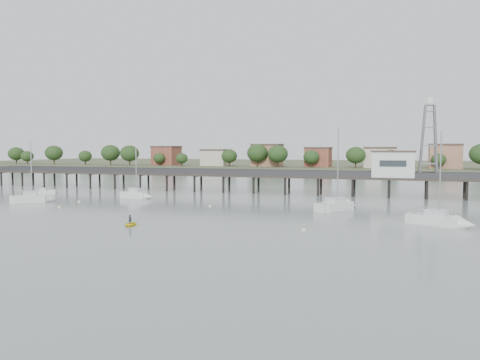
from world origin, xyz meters
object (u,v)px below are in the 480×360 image
object	(u,v)px
lattice_tower	(429,141)
sailboat_b	(139,195)
white_tender	(47,192)
sailboat_f	(445,221)
sailboat_c	(341,206)
sailboat_a	(36,199)
pier	(271,176)
yellow_dinghy	(130,226)

from	to	relation	value
lattice_tower	sailboat_b	size ratio (longest dim) A/B	1.47
white_tender	sailboat_f	bearing A→B (deg)	-37.56
sailboat_c	lattice_tower	bearing A→B (deg)	0.33
lattice_tower	sailboat_f	xyz separation A→B (m)	(0.18, -35.07, -10.45)
sailboat_c	sailboat_f	xyz separation A→B (m)	(14.15, -12.05, 0.01)
white_tender	sailboat_b	bearing A→B (deg)	-29.04
lattice_tower	sailboat_a	world-z (taller)	lattice_tower
pier	sailboat_f	xyz separation A→B (m)	(31.68, -35.07, -3.15)
lattice_tower	pier	bearing A→B (deg)	-180.00
pier	sailboat_c	size ratio (longest dim) A/B	11.00
sailboat_f	lattice_tower	bearing A→B (deg)	112.33
lattice_tower	sailboat_f	world-z (taller)	lattice_tower
sailboat_f	yellow_dinghy	xyz separation A→B (m)	(-37.35, -12.20, -0.65)
pier	white_tender	size ratio (longest dim) A/B	38.55
sailboat_b	sailboat_f	world-z (taller)	sailboat_f
sailboat_b	white_tender	xyz separation A→B (m)	(-23.67, 2.03, -0.23)
sailboat_b	white_tender	world-z (taller)	sailboat_b
pier	lattice_tower	world-z (taller)	lattice_tower
lattice_tower	sailboat_b	world-z (taller)	lattice_tower
sailboat_a	sailboat_f	size ratio (longest dim) A/B	0.92
yellow_dinghy	sailboat_c	bearing A→B (deg)	34.43
sailboat_f	white_tender	bearing A→B (deg)	-171.39
lattice_tower	sailboat_a	distance (m)	74.55
pier	white_tender	distance (m)	48.35
sailboat_a	sailboat_b	bearing A→B (deg)	-0.71
sailboat_a	white_tender	xyz separation A→B (m)	(-9.43, 13.57, -0.22)
sailboat_a	yellow_dinghy	xyz separation A→B (m)	(30.14, -16.98, -0.65)
pier	lattice_tower	distance (m)	32.34
sailboat_c	sailboat_f	world-z (taller)	sailboat_c
sailboat_c	yellow_dinghy	size ratio (longest dim) A/B	5.21
lattice_tower	sailboat_c	distance (m)	28.89
sailboat_a	sailboat_f	bearing A→B (deg)	-43.80
sailboat_b	sailboat_c	distance (m)	39.34
sailboat_a	lattice_tower	bearing A→B (deg)	-15.52
sailboat_a	sailboat_f	distance (m)	67.67
lattice_tower	sailboat_b	bearing A→B (deg)	-160.55
sailboat_c	sailboat_a	world-z (taller)	sailboat_c
white_tender	yellow_dinghy	world-z (taller)	yellow_dinghy
yellow_dinghy	sailboat_a	bearing A→B (deg)	138.77
lattice_tower	white_tender	bearing A→B (deg)	-167.71
sailboat_c	white_tender	distance (m)	63.10
yellow_dinghy	pier	bearing A→B (deg)	71.32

